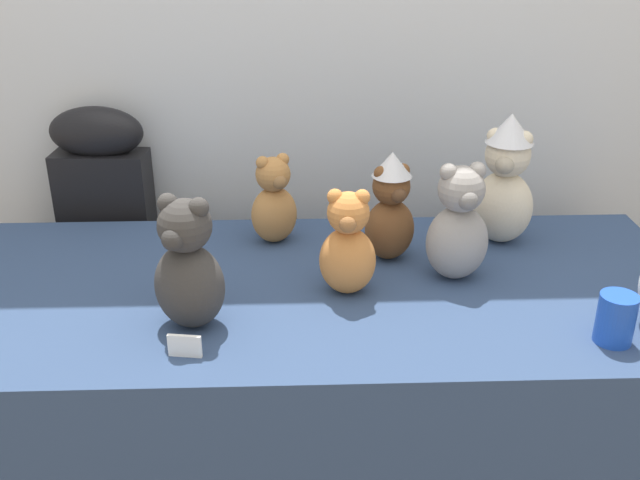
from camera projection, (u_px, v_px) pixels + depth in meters
name	position (u px, v px, depth m)	size (l,w,h in m)	color
wall_back	(312.00, 17.00, 2.16)	(7.00, 0.08, 2.60)	silver
display_table	(320.00, 410.00, 1.95)	(1.86, 0.82, 0.76)	navy
instrument_case	(114.00, 269.00, 2.35)	(0.29, 0.14, 1.07)	black
teddy_bear_cream	(505.00, 181.00, 1.95)	(0.20, 0.19, 0.36)	beige
teddy_bear_chestnut	(390.00, 208.00, 1.87)	(0.16, 0.15, 0.29)	brown
teddy_bear_ginger	(348.00, 246.00, 1.71)	(0.14, 0.13, 0.26)	#D17F3D
teddy_bear_ash	(458.00, 226.00, 1.77)	(0.17, 0.15, 0.30)	gray
teddy_bear_charcoal	(188.00, 267.00, 1.56)	(0.19, 0.18, 0.31)	#383533
teddy_bear_caramel	(274.00, 202.00, 1.97)	(0.16, 0.15, 0.25)	#B27A42
party_cup_blue	(616.00, 319.00, 1.54)	(0.08, 0.08, 0.11)	blue
name_card_front_middle	(185.00, 346.00, 1.50)	(0.07, 0.01, 0.05)	white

